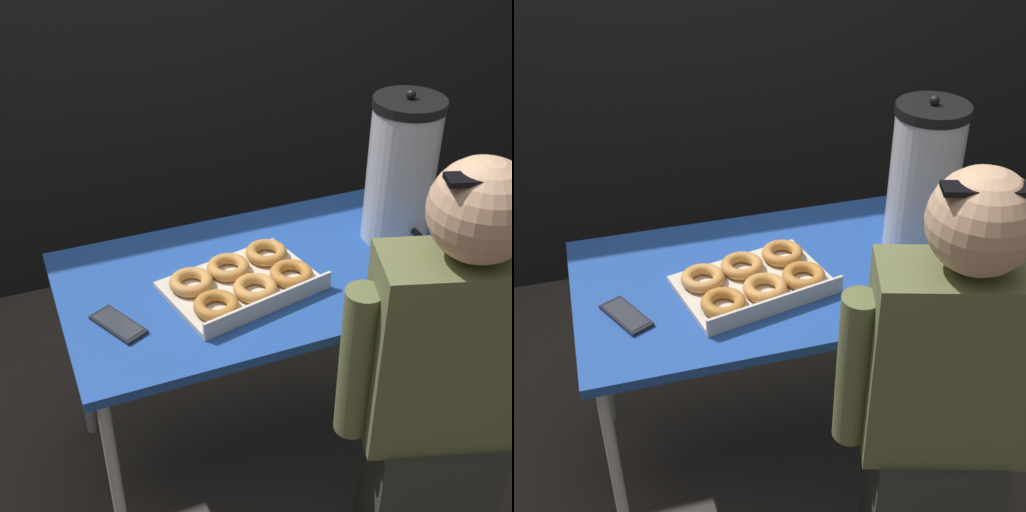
% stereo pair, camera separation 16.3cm
% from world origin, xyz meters
% --- Properties ---
extents(ground_plane, '(12.00, 12.00, 0.00)m').
position_xyz_m(ground_plane, '(0.00, 0.00, 0.00)').
color(ground_plane, '#3D3833').
extents(folding_table, '(1.14, 0.65, 0.71)m').
position_xyz_m(folding_table, '(0.00, 0.00, 0.66)').
color(folding_table, '#1E479E').
rests_on(folding_table, ground).
extents(donut_box, '(0.45, 0.35, 0.05)m').
position_xyz_m(donut_box, '(-0.08, -0.05, 0.74)').
color(donut_box, beige).
rests_on(donut_box, folding_table).
extents(coffee_urn, '(0.20, 0.23, 0.46)m').
position_xyz_m(coffee_urn, '(0.44, 0.03, 0.93)').
color(coffee_urn, silver).
rests_on(coffee_urn, folding_table).
extents(cell_phone, '(0.13, 0.17, 0.01)m').
position_xyz_m(cell_phone, '(-0.44, -0.08, 0.72)').
color(cell_phone, black).
rests_on(cell_phone, folding_table).
extents(person_seated, '(0.52, 0.30, 1.25)m').
position_xyz_m(person_seated, '(0.26, -0.52, 0.61)').
color(person_seated, '#33332D').
rests_on(person_seated, ground).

